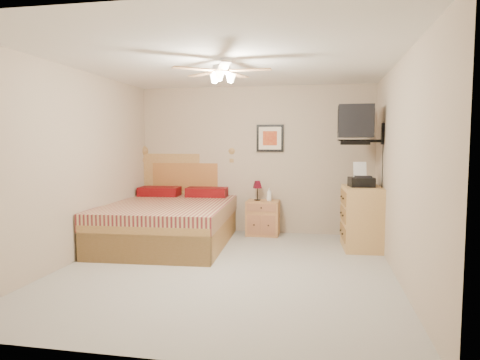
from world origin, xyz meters
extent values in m
plane|color=#9E998F|center=(0.00, 0.00, 0.00)|extent=(4.50, 4.50, 0.00)
cube|color=white|center=(0.00, 0.00, 2.50)|extent=(4.00, 4.50, 0.04)
cube|color=tan|center=(0.00, 2.25, 1.25)|extent=(4.00, 0.04, 2.50)
cube|color=tan|center=(0.00, -2.25, 1.25)|extent=(4.00, 0.04, 2.50)
cube|color=tan|center=(-2.00, 0.00, 1.25)|extent=(0.04, 4.50, 2.50)
cube|color=tan|center=(2.00, 0.00, 1.25)|extent=(0.04, 4.50, 2.50)
cube|color=#A4743F|center=(0.18, 2.00, 0.29)|extent=(0.54, 0.40, 0.58)
imported|color=white|center=(0.29, 2.00, 0.69)|extent=(0.10, 0.10, 0.22)
cube|color=black|center=(0.27, 2.23, 1.62)|extent=(0.46, 0.04, 0.46)
cube|color=tan|center=(1.73, 1.36, 0.46)|extent=(0.58, 0.80, 0.91)
imported|color=beige|center=(1.72, 1.66, 0.92)|extent=(0.30, 0.34, 0.03)
imported|color=gray|center=(1.70, 1.66, 0.95)|extent=(0.19, 0.25, 0.02)
camera|label=1|loc=(1.13, -5.02, 1.55)|focal=32.00mm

